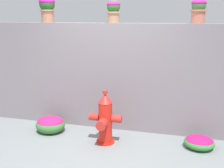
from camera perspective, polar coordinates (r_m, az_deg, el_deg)
ground_plane at (r=4.24m, az=-3.87°, el=-15.28°), size 24.00×24.00×0.00m
stone_wall at (r=5.02m, az=0.46°, el=1.57°), size 6.24×0.33×1.96m
potted_plant_1 at (r=5.41m, az=-13.62°, el=15.64°), size 0.30×0.30×0.47m
potted_plant_2 at (r=4.88m, az=0.32°, el=15.58°), size 0.24×0.24×0.39m
potted_plant_3 at (r=4.79m, az=17.92°, el=14.93°), size 0.26×0.26×0.40m
fire_hydrant at (r=4.49m, az=-1.47°, el=-7.53°), size 0.55×0.44×0.91m
flower_bush_left at (r=4.67m, az=18.05°, el=-11.63°), size 0.49×0.44×0.20m
flower_bush_right at (r=5.13m, az=-12.97°, el=-8.24°), size 0.54×0.49×0.30m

